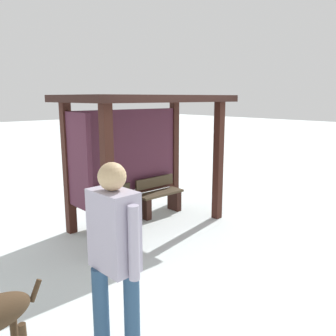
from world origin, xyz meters
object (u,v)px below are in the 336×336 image
object	(u,v)px
bench_left_inside	(113,210)
bench_center_inside	(159,198)
person_walking	(114,248)
bus_shelter	(137,129)

from	to	relation	value
bench_left_inside	bench_center_inside	size ratio (longest dim) A/B	1.00
bench_left_inside	person_walking	size ratio (longest dim) A/B	0.56
bus_shelter	bench_left_inside	bearing A→B (deg)	161.91
bench_center_inside	person_walking	xyz separation A→B (m)	(-2.83, -2.71, 0.71)
bus_shelter	bench_center_inside	bearing A→B (deg)	13.13
bench_center_inside	person_walking	size ratio (longest dim) A/B	0.56
bench_left_inside	bench_center_inside	xyz separation A→B (m)	(1.08, -0.00, 0.01)
bus_shelter	person_walking	bearing A→B (deg)	-130.67
bench_center_inside	person_walking	bearing A→B (deg)	-136.28
person_walking	bench_center_inside	bearing A→B (deg)	43.72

